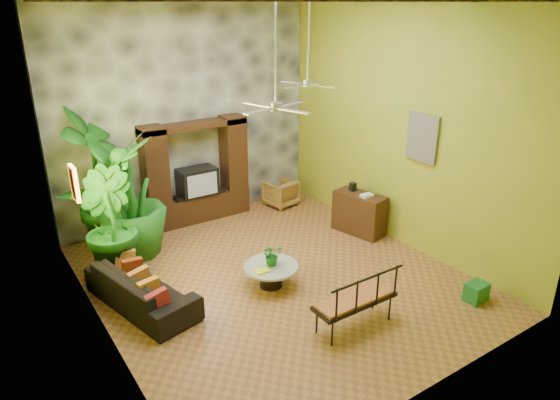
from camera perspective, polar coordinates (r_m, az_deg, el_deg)
ground at (r=9.23m, az=-0.75°, el=-8.70°), size 7.00×7.00×0.00m
back_wall at (r=11.27m, az=-10.75°, el=10.22°), size 6.00×0.02×5.00m
left_wall at (r=7.14m, az=-21.44°, el=2.49°), size 0.02×7.00×5.00m
right_wall at (r=10.15m, az=13.67°, el=8.75°), size 0.02×7.00×5.00m
stone_accent_wall at (r=11.22m, az=-10.63°, el=10.18°), size 5.98×0.10×4.98m
entertainment_center at (r=11.35m, az=-9.48°, el=2.34°), size 2.40×0.55×2.30m
ceiling_fan_front at (r=7.62m, az=-0.48°, el=12.13°), size 1.28×1.28×1.86m
ceiling_fan_back at (r=9.94m, az=3.22°, el=14.34°), size 1.28×1.28×1.86m
wall_art_mask at (r=8.21m, az=-22.45°, el=1.77°), size 0.06×0.32×0.55m
wall_art_painting at (r=9.79m, az=15.97°, el=6.85°), size 0.06×0.70×0.90m
sofa at (r=8.57m, az=-15.55°, el=-9.69°), size 1.33×2.32×0.64m
wicker_armchair at (r=12.22m, az=0.08°, el=0.83°), size 0.79×0.81×0.64m
tall_plant_a at (r=10.45m, az=-20.11°, el=2.26°), size 1.76×1.80×2.86m
tall_plant_b at (r=9.30m, az=-19.09°, el=-2.73°), size 1.16×1.31×2.03m
tall_plant_c at (r=9.94m, az=-16.78°, el=0.24°), size 1.69×1.69×2.38m
coffee_table at (r=8.82m, az=-1.05°, el=-8.31°), size 0.96×0.96×0.40m
centerpiece_plant at (r=8.69m, az=-0.89°, el=-6.29°), size 0.38×0.34×0.38m
yellow_tray at (r=8.57m, az=-2.03°, el=-8.09°), size 0.25×0.18×0.03m
iron_bench at (r=7.69m, az=8.98°, el=-11.01°), size 1.36×0.50×0.57m
side_console at (r=10.85m, az=9.04°, el=-1.51°), size 0.73×1.19×0.89m
green_bin at (r=9.08m, az=21.52°, el=-9.76°), size 0.38×0.29×0.32m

